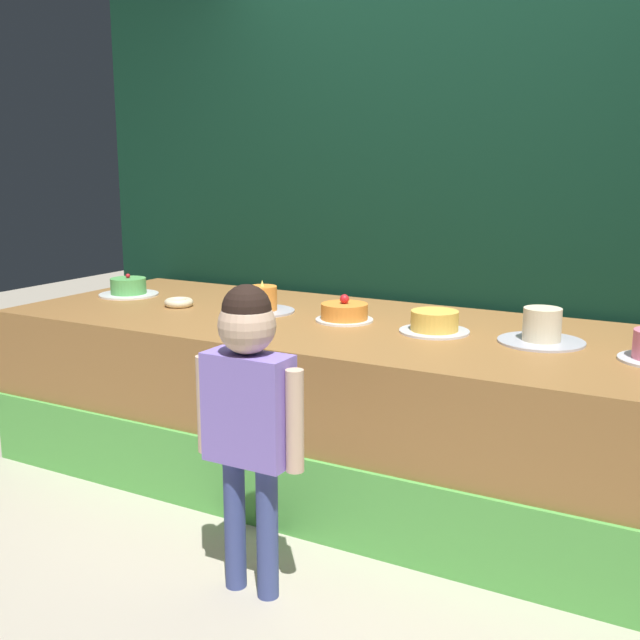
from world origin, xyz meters
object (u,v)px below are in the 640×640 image
cake_left (262,302)px  cake_right (542,329)px  cake_far_left (128,288)px  donut (179,302)px  cake_center_left (344,313)px  child_figure (248,399)px  cake_center_right (435,323)px

cake_left → cake_right: cake_left is taller
cake_right → cake_far_left: bearing=179.5°
donut → cake_center_left: cake_center_left is taller
cake_left → cake_center_left: size_ratio=1.18×
child_figure → cake_left: (-0.64, 1.05, 0.10)m
cake_far_left → cake_left: size_ratio=1.02×
cake_left → cake_center_left: (0.45, 0.00, -0.01)m
cake_far_left → cake_center_right: 1.79m
cake_center_right → cake_right: bearing=4.3°
cake_far_left → cake_left: bearing=-2.1°
child_figure → cake_left: bearing=121.1°
child_figure → cake_left: size_ratio=3.48×
cake_far_left → cake_left: cake_left is taller
cake_center_left → cake_center_right: size_ratio=0.88×
cake_left → cake_center_left: cake_left is taller
child_figure → cake_right: size_ratio=3.12×
cake_left → donut: bearing=-168.9°
cake_far_left → cake_center_left: 1.34m
child_figure → cake_far_left: (-1.53, 1.08, 0.09)m
cake_far_left → cake_left: 0.89m
cake_center_left → cake_far_left: bearing=178.8°
donut → cake_right: 1.79m
cake_center_right → cake_right: size_ratio=0.86×
donut → cake_far_left: (-0.45, 0.12, 0.02)m
cake_center_right → cake_left: bearing=178.8°
cake_far_left → cake_left: (0.89, -0.03, 0.01)m
child_figure → cake_right: child_figure is taller
donut → cake_center_right: 1.34m
donut → cake_center_right: size_ratio=0.48×
cake_left → cake_right: 1.34m
donut → cake_center_left: 0.90m
cake_right → cake_left: bearing=-179.4°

